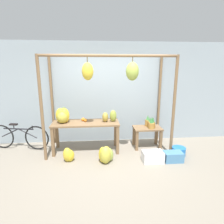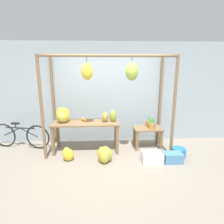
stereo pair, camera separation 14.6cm
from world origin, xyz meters
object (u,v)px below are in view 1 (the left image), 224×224
object	(u,v)px
blue_bucket	(179,151)
papaya_pile	(109,116)
banana_pile_ground_left	(68,155)
parked_bicycle	(19,137)
orange_pile	(84,120)
pineapple_cluster	(151,123)
fruit_crate_white	(153,157)
fruit_crate_purple	(173,157)
banana_pile_on_table	(63,116)
banana_pile_ground_right	(106,155)

from	to	relation	value
blue_bucket	papaya_pile	world-z (taller)	papaya_pile
banana_pile_ground_left	parked_bicycle	world-z (taller)	parked_bicycle
blue_bucket	orange_pile	bearing A→B (deg)	166.23
orange_pile	pineapple_cluster	bearing A→B (deg)	-0.17
fruit_crate_white	fruit_crate_purple	world-z (taller)	fruit_crate_white
blue_bucket	fruit_crate_purple	xyz separation A→B (m)	(-0.25, -0.26, 0.01)
pineapple_cluster	fruit_crate_white	xyz separation A→B (m)	(-0.16, -0.81, -0.56)
papaya_pile	banana_pile_on_table	bearing A→B (deg)	178.78
banana_pile_ground_left	fruit_crate_purple	xyz separation A→B (m)	(2.40, -0.20, -0.04)
banana_pile_ground_right	fruit_crate_purple	distance (m)	1.55
papaya_pile	blue_bucket	bearing A→B (deg)	-16.13
pineapple_cluster	banana_pile_on_table	bearing A→B (deg)	-178.60
fruit_crate_purple	pineapple_cluster	bearing A→B (deg)	110.98
blue_bucket	papaya_pile	xyz separation A→B (m)	(-1.67, 0.48, 0.80)
banana_pile_ground_right	parked_bicycle	size ratio (longest dim) A/B	0.26
blue_bucket	fruit_crate_purple	bearing A→B (deg)	-133.40
pineapple_cluster	banana_pile_ground_left	distance (m)	2.24
banana_pile_ground_right	papaya_pile	distance (m)	0.98
orange_pile	banana_pile_ground_right	world-z (taller)	orange_pile
orange_pile	banana_pile_ground_right	xyz separation A→B (m)	(0.51, -0.74, -0.63)
banana_pile_on_table	banana_pile_ground_right	xyz separation A→B (m)	(1.03, -0.68, -0.77)
pineapple_cluster	parked_bicycle	distance (m)	3.49
banana_pile_ground_right	parked_bicycle	bearing A→B (deg)	157.79
pineapple_cluster	papaya_pile	xyz separation A→B (m)	(-1.10, -0.08, 0.23)
orange_pile	banana_pile_on_table	bearing A→B (deg)	-173.32
orange_pile	blue_bucket	world-z (taller)	orange_pile
banana_pile_ground_right	fruit_crate_white	size ratio (longest dim) A/B	0.88
banana_pile_on_table	orange_pile	bearing A→B (deg)	6.68
banana_pile_on_table	banana_pile_ground_left	distance (m)	0.99
fruit_crate_white	parked_bicycle	bearing A→B (deg)	163.26
pineapple_cluster	fruit_crate_purple	distance (m)	1.05
banana_pile_ground_left	fruit_crate_white	size ratio (longest dim) A/B	0.71
parked_bicycle	papaya_pile	bearing A→B (deg)	-6.31
banana_pile_on_table	blue_bucket	world-z (taller)	banana_pile_on_table
banana_pile_on_table	parked_bicycle	size ratio (longest dim) A/B	0.26
orange_pile	fruit_crate_white	xyz separation A→B (m)	(1.58, -0.82, -0.69)
banana_pile_ground_right	banana_pile_on_table	bearing A→B (deg)	146.73
banana_pile_on_table	banana_pile_ground_left	xyz separation A→B (m)	(0.17, -0.57, -0.79)
banana_pile_on_table	parked_bicycle	world-z (taller)	banana_pile_on_table
parked_bicycle	fruit_crate_white	bearing A→B (deg)	-16.74
parked_bicycle	banana_pile_ground_left	bearing A→B (deg)	-30.42
banana_pile_ground_left	blue_bucket	distance (m)	2.66
pineapple_cluster	papaya_pile	bearing A→B (deg)	-175.85
pineapple_cluster	banana_pile_ground_right	size ratio (longest dim) A/B	0.91
banana_pile_on_table	blue_bucket	bearing A→B (deg)	-10.16
blue_bucket	papaya_pile	distance (m)	1.91
banana_pile_on_table	fruit_crate_white	distance (m)	2.38
banana_pile_on_table	pineapple_cluster	xyz separation A→B (m)	(2.26, 0.06, -0.27)
banana_pile_ground_right	fruit_crate_purple	world-z (taller)	banana_pile_ground_right
fruit_crate_white	fruit_crate_purple	bearing A→B (deg)	-1.58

